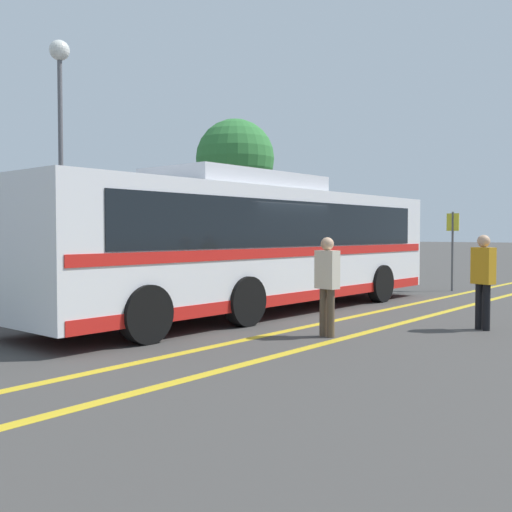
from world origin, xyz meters
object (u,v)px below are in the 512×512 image
(pedestrian_0, at_px, (327,280))
(tree_0, at_px, (235,159))
(transit_bus, at_px, (256,243))
(street_lamp, at_px, (60,101))
(pedestrian_1, at_px, (483,275))
(bus_stop_sign, at_px, (453,241))

(pedestrian_0, distance_m, tree_0, 14.97)
(transit_bus, relative_size, street_lamp, 1.64)
(pedestrian_1, distance_m, bus_stop_sign, 7.98)
(transit_bus, bearing_deg, pedestrian_1, 9.45)
(pedestrian_0, distance_m, pedestrian_1, 3.16)
(bus_stop_sign, bearing_deg, tree_0, -178.67)
(transit_bus, xyz_separation_m, bus_stop_sign, (7.93, -1.64, -0.04))
(pedestrian_1, xyz_separation_m, tree_0, (7.17, 12.62, 3.87))
(transit_bus, xyz_separation_m, pedestrian_0, (-1.79, -3.13, -0.61))
(tree_0, bearing_deg, street_lamp, -174.99)
(pedestrian_0, relative_size, bus_stop_sign, 0.70)
(pedestrian_0, distance_m, bus_stop_sign, 9.86)
(pedestrian_1, distance_m, tree_0, 15.02)
(pedestrian_0, bearing_deg, tree_0, 146.18)
(tree_0, bearing_deg, bus_stop_sign, -89.81)
(bus_stop_sign, distance_m, tree_0, 9.80)
(tree_0, bearing_deg, pedestrian_1, -119.61)
(pedestrian_0, xyz_separation_m, tree_0, (9.70, 10.72, 3.90))
(transit_bus, bearing_deg, pedestrian_0, -28.69)
(transit_bus, distance_m, pedestrian_0, 3.66)
(transit_bus, height_order, street_lamp, street_lamp)
(pedestrian_0, bearing_deg, transit_bus, 158.49)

